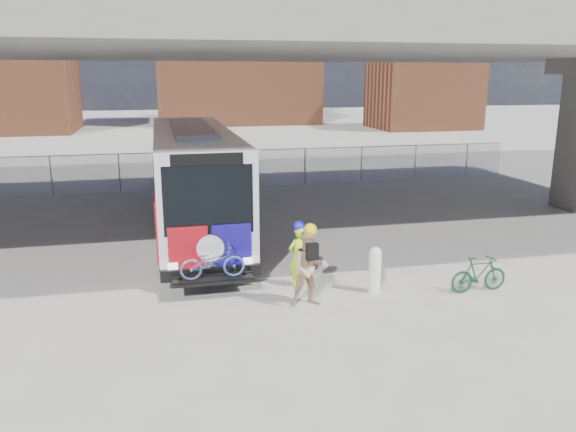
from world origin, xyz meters
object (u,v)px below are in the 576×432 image
object	(u,v)px
bus	(193,171)
bollard	(375,268)
cyclist_tan	(310,267)
bike_parked	(479,274)
cyclist_hivis	(299,255)

from	to	relation	value
bus	bollard	bearing A→B (deg)	-60.92
cyclist_tan	bike_parked	xyz separation A→B (m)	(4.40, -0.13, -0.49)
bus	cyclist_hivis	bearing A→B (deg)	-70.46
bollard	cyclist_tan	world-z (taller)	cyclist_tan
bus	bollard	xyz separation A→B (m)	(4.01, -7.21, -1.47)
cyclist_hivis	bike_parked	size ratio (longest dim) A/B	1.14
cyclist_tan	bus	bearing A→B (deg)	105.46
bike_parked	cyclist_hivis	bearing A→B (deg)	70.37
cyclist_tan	bike_parked	world-z (taller)	cyclist_tan
bollard	cyclist_tan	bearing A→B (deg)	-166.65
bus	bollard	size ratio (longest dim) A/B	10.78
bus	cyclist_tan	distance (m)	8.03
bollard	cyclist_tan	size ratio (longest dim) A/B	0.59
cyclist_hivis	cyclist_tan	size ratio (longest dim) A/B	0.87
bus	bollard	distance (m)	8.37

